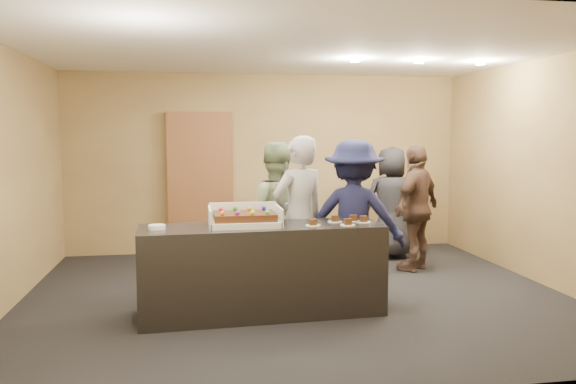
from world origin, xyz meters
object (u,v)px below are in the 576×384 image
at_px(serving_counter, 262,270).
at_px(person_dark_suit, 391,202).
at_px(storage_cabinet, 200,183).
at_px(plate_stack, 157,227).
at_px(person_brown_extra, 417,208).
at_px(sheet_cake, 245,216).
at_px(person_sage_man, 274,216).
at_px(person_server_grey, 299,218).
at_px(cake_box, 245,221).
at_px(person_navy_man, 354,219).

height_order(serving_counter, person_dark_suit, person_dark_suit).
bearing_deg(serving_counter, storage_cabinet, 98.03).
height_order(plate_stack, person_brown_extra, person_brown_extra).
xyz_separation_m(sheet_cake, person_sage_man, (0.42, 0.90, -0.14)).
bearing_deg(person_server_grey, plate_stack, -5.67).
bearing_deg(storage_cabinet, cake_box, -82.52).
xyz_separation_m(cake_box, person_brown_extra, (2.40, 1.44, -0.11)).
distance_m(serving_counter, person_server_grey, 0.78).
bearing_deg(storage_cabinet, person_sage_man, -68.81).
bearing_deg(person_server_grey, sheet_cake, 11.20).
distance_m(sheet_cake, person_navy_man, 1.33).
bearing_deg(cake_box, person_dark_suit, 43.60).
xyz_separation_m(plate_stack, person_brown_extra, (3.25, 1.52, -0.09)).
height_order(person_server_grey, person_navy_man, person_server_grey).
xyz_separation_m(storage_cabinet, person_brown_extra, (2.79, -1.53, -0.23)).
bearing_deg(person_navy_man, person_dark_suit, -101.60).
xyz_separation_m(storage_cabinet, person_dark_suit, (2.72, -0.75, -0.25)).
height_order(sheet_cake, person_brown_extra, person_brown_extra).
relative_size(storage_cabinet, person_brown_extra, 1.28).
xyz_separation_m(cake_box, sheet_cake, (-0.00, -0.03, 0.05)).
xyz_separation_m(serving_counter, person_dark_suit, (2.16, 2.24, 0.36)).
bearing_deg(person_brown_extra, storage_cabinet, -67.29).
bearing_deg(person_server_grey, person_sage_man, -89.58).
height_order(storage_cabinet, person_brown_extra, storage_cabinet).
bearing_deg(person_navy_man, storage_cabinet, -37.77).
distance_m(person_sage_man, person_brown_extra, 2.06).
height_order(serving_counter, plate_stack, plate_stack).
relative_size(plate_stack, person_sage_man, 0.10).
xyz_separation_m(sheet_cake, person_server_grey, (0.63, 0.45, -0.11)).
bearing_deg(person_dark_suit, sheet_cake, 47.11).
distance_m(person_server_grey, person_navy_man, 0.62).
distance_m(storage_cabinet, person_dark_suit, 2.83).
height_order(cake_box, person_brown_extra, person_brown_extra).
bearing_deg(serving_counter, cake_box, 168.82).
bearing_deg(sheet_cake, plate_stack, -176.79).
bearing_deg(serving_counter, person_sage_man, 71.76).
height_order(sheet_cake, plate_stack, sheet_cake).
relative_size(serving_counter, person_sage_man, 1.40).
height_order(plate_stack, person_sage_man, person_sage_man).
xyz_separation_m(storage_cabinet, person_server_grey, (1.02, -2.55, -0.17)).
distance_m(sheet_cake, person_server_grey, 0.78).
xyz_separation_m(sheet_cake, plate_stack, (-0.84, -0.05, -0.08)).
bearing_deg(storage_cabinet, plate_stack, -98.49).
bearing_deg(person_sage_man, cake_box, 73.21).
xyz_separation_m(cake_box, person_navy_man, (1.25, 0.42, -0.08)).
bearing_deg(person_dark_suit, plate_stack, 39.01).
xyz_separation_m(serving_counter, person_navy_man, (1.07, 0.45, 0.42)).
bearing_deg(person_dark_suit, storage_cabinet, -12.31).
distance_m(person_server_grey, person_dark_suit, 2.47).
distance_m(storage_cabinet, sheet_cake, 3.02).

